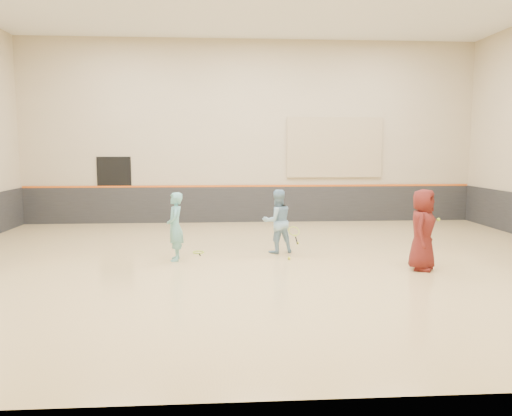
{
  "coord_description": "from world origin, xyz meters",
  "views": [
    {
      "loc": [
        -0.95,
        -10.64,
        2.49
      ],
      "look_at": [
        -0.21,
        0.4,
        1.15
      ],
      "focal_mm": 35.0,
      "sensor_mm": 36.0,
      "label": 1
    }
  ],
  "objects": [
    {
      "name": "doorway",
      "position": [
        -4.5,
        5.98,
        1.1
      ],
      "size": [
        1.1,
        0.05,
        2.2
      ],
      "primitive_type": "cube",
      "color": "black",
      "rests_on": "floor"
    },
    {
      "name": "accent_stripe",
      "position": [
        0.0,
        5.96,
        1.22
      ],
      "size": [
        14.9,
        0.03,
        0.06
      ],
      "primitive_type": "cube",
      "color": "#D85914",
      "rests_on": "wall_back"
    },
    {
      "name": "room",
      "position": [
        0.0,
        0.0,
        0.81
      ],
      "size": [
        15.04,
        12.04,
        6.22
      ],
      "color": "tan",
      "rests_on": "ground"
    },
    {
      "name": "girl",
      "position": [
        -2.0,
        0.33,
        0.76
      ],
      "size": [
        0.4,
        0.58,
        1.52
      ],
      "primitive_type": "imported",
      "rotation": [
        0.0,
        0.0,
        -1.5
      ],
      "color": "#6AB6B7",
      "rests_on": "floor"
    },
    {
      "name": "instructor",
      "position": [
        0.34,
        1.0,
        0.76
      ],
      "size": [
        0.86,
        0.75,
        1.51
      ],
      "primitive_type": "imported",
      "rotation": [
        0.0,
        0.0,
        3.41
      ],
      "color": "#85B0CE",
      "rests_on": "floor"
    },
    {
      "name": "young_man",
      "position": [
        3.11,
        -0.87,
        0.83
      ],
      "size": [
        0.87,
        0.97,
        1.66
      ],
      "primitive_type": "imported",
      "rotation": [
        0.0,
        0.0,
        1.02
      ],
      "color": "#5D1916",
      "rests_on": "floor"
    },
    {
      "name": "acoustic_panel",
      "position": [
        2.8,
        5.95,
        2.5
      ],
      "size": [
        3.2,
        0.08,
        2.0
      ],
      "primitive_type": "cube",
      "color": "tan",
      "rests_on": "wall_back"
    },
    {
      "name": "ball_in_hand",
      "position": [
        3.36,
        -1.04,
        1.06
      ],
      "size": [
        0.07,
        0.07,
        0.07
      ],
      "primitive_type": "sphere",
      "color": "#AFCC2F",
      "rests_on": "young_man"
    },
    {
      "name": "ball_beside_spare",
      "position": [
        0.98,
        1.99,
        0.03
      ],
      "size": [
        0.07,
        0.07,
        0.07
      ],
      "primitive_type": "sphere",
      "color": "yellow",
      "rests_on": "floor"
    },
    {
      "name": "held_racket",
      "position": [
        0.71,
        0.8,
        0.55
      ],
      "size": [
        0.45,
        0.45,
        0.45
      ],
      "primitive_type": null,
      "color": "#A8C62B",
      "rests_on": "instructor"
    },
    {
      "name": "spare_racket",
      "position": [
        -1.54,
        1.1,
        0.02
      ],
      "size": [
        0.6,
        0.6,
        0.05
      ],
      "primitive_type": null,
      "color": "#ABDA2F",
      "rests_on": "floor"
    },
    {
      "name": "wainscot_back",
      "position": [
        0.0,
        5.97,
        0.6
      ],
      "size": [
        14.9,
        0.04,
        1.2
      ],
      "primitive_type": "cube",
      "color": "#232326",
      "rests_on": "floor"
    },
    {
      "name": "ball_under_racket",
      "position": [
        0.52,
        0.22,
        0.03
      ],
      "size": [
        0.07,
        0.07,
        0.07
      ],
      "primitive_type": "sphere",
      "color": "yellow",
      "rests_on": "floor"
    }
  ]
}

